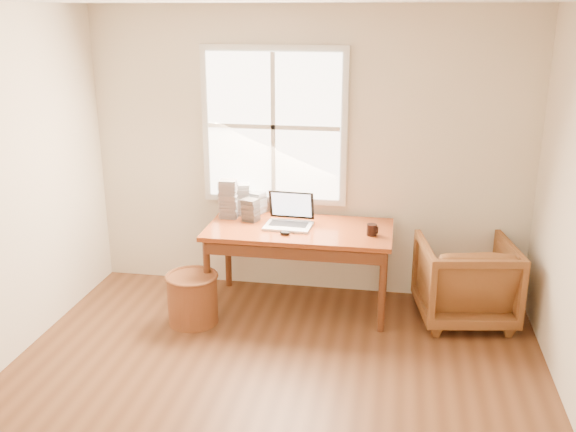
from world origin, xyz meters
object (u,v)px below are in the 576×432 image
wicker_stool (193,299)px  cd_stack_a (241,199)px  armchair (465,281)px  coffee_mug (372,230)px  laptop (288,212)px  desk (299,230)px

wicker_stool → cd_stack_a: 1.03m
armchair → wicker_stool: size_ratio=1.88×
coffee_mug → laptop: bearing=176.7°
desk → laptop: size_ratio=4.03×
wicker_stool → cd_stack_a: size_ratio=1.44×
cd_stack_a → desk: bearing=-25.7°
laptop → armchair: bearing=3.4°
laptop → coffee_mug: size_ratio=4.12×
desk → armchair: size_ratio=2.03×
laptop → wicker_stool: bearing=-146.9°
desk → wicker_stool: (-0.84, -0.45, -0.52)m
armchair → coffee_mug: 0.92m
armchair → laptop: 1.61m
laptop → cd_stack_a: (-0.49, 0.29, 0.00)m
armchair → laptop: (-1.52, -0.01, 0.53)m
cd_stack_a → coffee_mug: bearing=-17.1°
cd_stack_a → laptop: bearing=-31.2°
armchair → laptop: size_ratio=1.98×
armchair → cd_stack_a: (-2.01, 0.28, 0.54)m
cd_stack_a → wicker_stool: bearing=-109.6°
armchair → laptop: laptop is taller
coffee_mug → wicker_stool: bearing=-163.5°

